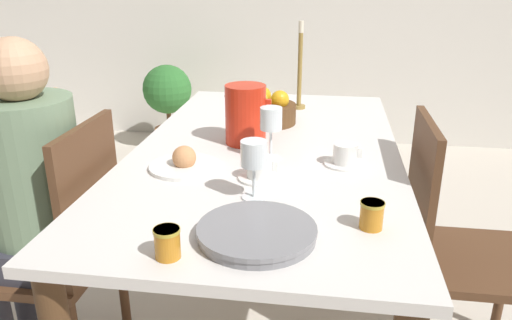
{
  "coord_description": "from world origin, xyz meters",
  "views": [
    {
      "loc": [
        0.21,
        -1.65,
        1.35
      ],
      "look_at": [
        0.0,
        -0.25,
        0.81
      ],
      "focal_mm": 35.0,
      "sensor_mm": 36.0,
      "label": 1
    }
  ],
  "objects_px": {
    "red_pitcher": "(246,114)",
    "bread_plate": "(185,163)",
    "teacup_near_person": "(260,169)",
    "jam_jar_amber": "(167,242)",
    "teacup_across": "(345,156)",
    "person_seated": "(26,189)",
    "chair_opposite": "(452,245)",
    "potted_plant": "(168,97)",
    "candlestick_tall": "(300,74)",
    "jam_jar_red": "(372,214)",
    "chair_person_side": "(62,247)",
    "wine_glass_water": "(271,121)",
    "serving_tray": "(257,232)",
    "wine_glass_juice": "(254,157)",
    "fruit_bowl": "(267,110)"
  },
  "relations": [
    {
      "from": "wine_glass_water",
      "to": "potted_plant",
      "type": "distance_m",
      "value": 2.38
    },
    {
      "from": "jam_jar_amber",
      "to": "candlestick_tall",
      "type": "distance_m",
      "value": 1.32
    },
    {
      "from": "teacup_across",
      "to": "jam_jar_amber",
      "type": "distance_m",
      "value": 0.73
    },
    {
      "from": "serving_tray",
      "to": "jam_jar_red",
      "type": "xyz_separation_m",
      "value": [
        0.27,
        0.09,
        0.02
      ]
    },
    {
      "from": "bread_plate",
      "to": "fruit_bowl",
      "type": "height_order",
      "value": "fruit_bowl"
    },
    {
      "from": "serving_tray",
      "to": "bread_plate",
      "type": "bearing_deg",
      "value": 125.79
    },
    {
      "from": "teacup_across",
      "to": "person_seated",
      "type": "bearing_deg",
      "value": -169.03
    },
    {
      "from": "bread_plate",
      "to": "potted_plant",
      "type": "relative_size",
      "value": 0.34
    },
    {
      "from": "red_pitcher",
      "to": "bread_plate",
      "type": "xyz_separation_m",
      "value": [
        -0.15,
        -0.28,
        -0.09
      ]
    },
    {
      "from": "teacup_near_person",
      "to": "fruit_bowl",
      "type": "height_order",
      "value": "fruit_bowl"
    },
    {
      "from": "person_seated",
      "to": "bread_plate",
      "type": "xyz_separation_m",
      "value": [
        0.5,
        0.09,
        0.08
      ]
    },
    {
      "from": "chair_person_side",
      "to": "teacup_near_person",
      "type": "xyz_separation_m",
      "value": [
        0.66,
        0.03,
        0.31
      ]
    },
    {
      "from": "chair_opposite",
      "to": "person_seated",
      "type": "height_order",
      "value": "person_seated"
    },
    {
      "from": "teacup_near_person",
      "to": "jam_jar_red",
      "type": "xyz_separation_m",
      "value": [
        0.31,
        -0.26,
        0.01
      ]
    },
    {
      "from": "wine_glass_juice",
      "to": "chair_person_side",
      "type": "bearing_deg",
      "value": 171.14
    },
    {
      "from": "person_seated",
      "to": "potted_plant",
      "type": "height_order",
      "value": "person_seated"
    },
    {
      "from": "potted_plant",
      "to": "chair_person_side",
      "type": "bearing_deg",
      "value": -80.65
    },
    {
      "from": "chair_person_side",
      "to": "wine_glass_water",
      "type": "height_order",
      "value": "wine_glass_water"
    },
    {
      "from": "wine_glass_juice",
      "to": "chair_opposite",
      "type": "bearing_deg",
      "value": 26.25
    },
    {
      "from": "chair_opposite",
      "to": "person_seated",
      "type": "xyz_separation_m",
      "value": [
        -1.38,
        -0.21,
        0.21
      ]
    },
    {
      "from": "person_seated",
      "to": "potted_plant",
      "type": "relative_size",
      "value": 1.74
    },
    {
      "from": "teacup_across",
      "to": "serving_tray",
      "type": "xyz_separation_m",
      "value": [
        -0.21,
        -0.51,
        -0.02
      ]
    },
    {
      "from": "person_seated",
      "to": "red_pitcher",
      "type": "relative_size",
      "value": 5.5
    },
    {
      "from": "jam_jar_amber",
      "to": "chair_opposite",
      "type": "bearing_deg",
      "value": 39.65
    },
    {
      "from": "wine_glass_water",
      "to": "wine_glass_juice",
      "type": "distance_m",
      "value": 0.32
    },
    {
      "from": "jam_jar_amber",
      "to": "jam_jar_red",
      "type": "relative_size",
      "value": 1.0
    },
    {
      "from": "fruit_bowl",
      "to": "chair_opposite",
      "type": "bearing_deg",
      "value": -31.37
    },
    {
      "from": "teacup_across",
      "to": "jam_jar_red",
      "type": "bearing_deg",
      "value": -82.52
    },
    {
      "from": "wine_glass_water",
      "to": "serving_tray",
      "type": "height_order",
      "value": "wine_glass_water"
    },
    {
      "from": "chair_person_side",
      "to": "serving_tray",
      "type": "relative_size",
      "value": 3.21
    },
    {
      "from": "chair_opposite",
      "to": "red_pitcher",
      "type": "distance_m",
      "value": 0.84
    },
    {
      "from": "chair_person_side",
      "to": "bread_plate",
      "type": "bearing_deg",
      "value": -78.66
    },
    {
      "from": "chair_opposite",
      "to": "jam_jar_red",
      "type": "distance_m",
      "value": 0.63
    },
    {
      "from": "wine_glass_water",
      "to": "serving_tray",
      "type": "xyz_separation_m",
      "value": [
        0.03,
        -0.53,
        -0.11
      ]
    },
    {
      "from": "red_pitcher",
      "to": "serving_tray",
      "type": "height_order",
      "value": "red_pitcher"
    },
    {
      "from": "teacup_near_person",
      "to": "fruit_bowl",
      "type": "xyz_separation_m",
      "value": [
        -0.05,
        0.59,
        0.02
      ]
    },
    {
      "from": "teacup_near_person",
      "to": "jam_jar_amber",
      "type": "distance_m",
      "value": 0.48
    },
    {
      "from": "teacup_across",
      "to": "candlestick_tall",
      "type": "bearing_deg",
      "value": 105.91
    },
    {
      "from": "person_seated",
      "to": "red_pitcher",
      "type": "height_order",
      "value": "person_seated"
    },
    {
      "from": "chair_opposite",
      "to": "serving_tray",
      "type": "xyz_separation_m",
      "value": [
        -0.59,
        -0.53,
        0.29
      ]
    },
    {
      "from": "chair_opposite",
      "to": "potted_plant",
      "type": "relative_size",
      "value": 1.35
    },
    {
      "from": "wine_glass_juice",
      "to": "potted_plant",
      "type": "height_order",
      "value": "wine_glass_juice"
    },
    {
      "from": "bread_plate",
      "to": "red_pitcher",
      "type": "bearing_deg",
      "value": 61.36
    },
    {
      "from": "bread_plate",
      "to": "jam_jar_amber",
      "type": "distance_m",
      "value": 0.53
    },
    {
      "from": "red_pitcher",
      "to": "wine_glass_water",
      "type": "xyz_separation_m",
      "value": [
        0.11,
        -0.15,
        0.02
      ]
    },
    {
      "from": "candlestick_tall",
      "to": "fruit_bowl",
      "type": "bearing_deg",
      "value": -114.17
    },
    {
      "from": "teacup_near_person",
      "to": "fruit_bowl",
      "type": "bearing_deg",
      "value": 95.09
    },
    {
      "from": "jam_jar_red",
      "to": "candlestick_tall",
      "type": "bearing_deg",
      "value": 102.77
    },
    {
      "from": "teacup_across",
      "to": "jam_jar_amber",
      "type": "xyz_separation_m",
      "value": [
        -0.39,
        -0.62,
        0.01
      ]
    },
    {
      "from": "teacup_near_person",
      "to": "serving_tray",
      "type": "bearing_deg",
      "value": -83.18
    }
  ]
}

